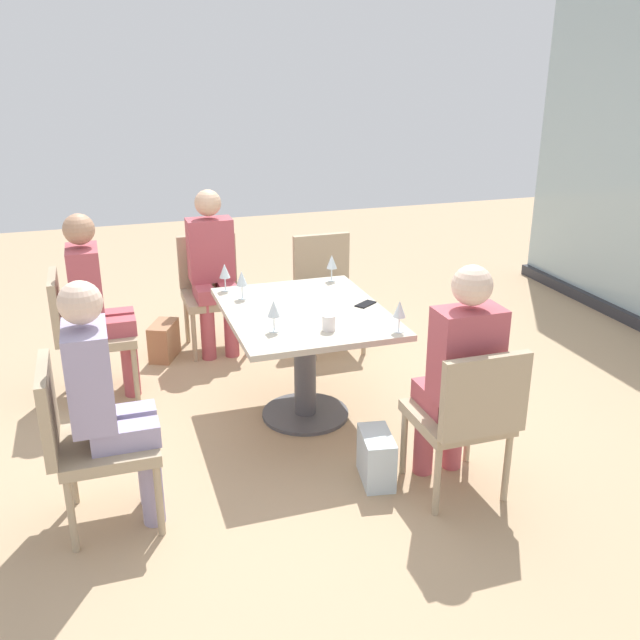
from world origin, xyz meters
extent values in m
plane|color=tan|center=(0.00, 0.00, 0.00)|extent=(12.00, 12.00, 0.00)
cube|color=#BCB29E|center=(0.00, 0.00, 0.71)|extent=(1.20, 0.95, 0.04)
cylinder|color=#4C4C51|center=(0.00, 0.00, 0.35)|extent=(0.14, 0.14, 0.69)
cylinder|color=#4C4C51|center=(0.00, 0.00, 0.01)|extent=(0.56, 0.56, 0.02)
cube|color=tan|center=(1.01, 0.52, 0.42)|extent=(0.46, 0.46, 0.06)
cube|color=tan|center=(1.26, 0.52, 0.66)|extent=(0.05, 0.46, 0.42)
cylinder|color=tan|center=(0.81, 0.72, 0.20)|extent=(0.04, 0.04, 0.39)
cylinder|color=tan|center=(0.81, 0.32, 0.20)|extent=(0.04, 0.04, 0.39)
cylinder|color=tan|center=(1.21, 0.72, 0.20)|extent=(0.04, 0.04, 0.39)
cylinder|color=tan|center=(1.21, 0.32, 0.20)|extent=(0.04, 0.04, 0.39)
cube|color=tan|center=(-1.28, -0.35, 0.42)|extent=(0.46, 0.46, 0.06)
cube|color=tan|center=(-1.53, -0.35, 0.66)|extent=(0.05, 0.46, 0.42)
cylinder|color=tan|center=(-1.08, -0.55, 0.20)|extent=(0.04, 0.04, 0.39)
cylinder|color=tan|center=(-1.08, -0.15, 0.20)|extent=(0.04, 0.04, 0.39)
cylinder|color=tan|center=(-1.48, -0.55, 0.20)|extent=(0.04, 0.04, 0.39)
cylinder|color=tan|center=(-1.48, -0.15, 0.20)|extent=(0.04, 0.04, 0.39)
cube|color=tan|center=(-0.74, -1.22, 0.42)|extent=(0.46, 0.46, 0.06)
cube|color=tan|center=(-0.74, -1.47, 0.66)|extent=(0.46, 0.05, 0.42)
cylinder|color=tan|center=(-0.54, -1.02, 0.20)|extent=(0.04, 0.04, 0.39)
cylinder|color=tan|center=(-0.94, -1.02, 0.20)|extent=(0.04, 0.04, 0.39)
cylinder|color=tan|center=(-0.54, -1.42, 0.20)|extent=(0.04, 0.04, 0.39)
cylinder|color=tan|center=(-0.94, -1.42, 0.20)|extent=(0.04, 0.04, 0.39)
cube|color=tan|center=(0.74, -1.22, 0.42)|extent=(0.46, 0.46, 0.06)
cube|color=tan|center=(0.74, -1.47, 0.66)|extent=(0.46, 0.05, 0.42)
cylinder|color=tan|center=(0.94, -1.02, 0.20)|extent=(0.04, 0.04, 0.39)
cylinder|color=tan|center=(0.54, -1.02, 0.20)|extent=(0.04, 0.04, 0.39)
cylinder|color=tan|center=(0.94, -1.42, 0.20)|extent=(0.04, 0.04, 0.39)
cylinder|color=tan|center=(0.54, -1.42, 0.20)|extent=(0.04, 0.04, 0.39)
cube|color=tan|center=(-1.01, 0.52, 0.42)|extent=(0.46, 0.46, 0.06)
cube|color=tan|center=(-1.26, 0.52, 0.66)|extent=(0.05, 0.46, 0.42)
cylinder|color=tan|center=(-0.81, 0.32, 0.20)|extent=(0.04, 0.04, 0.39)
cylinder|color=tan|center=(-0.81, 0.72, 0.20)|extent=(0.04, 0.04, 0.39)
cylinder|color=tan|center=(-1.21, 0.32, 0.20)|extent=(0.04, 0.04, 0.39)
cylinder|color=tan|center=(-1.21, 0.72, 0.20)|extent=(0.04, 0.04, 0.39)
cylinder|color=#B24C56|center=(0.84, 0.61, 0.23)|extent=(0.11, 0.11, 0.45)
cube|color=#B24C56|center=(0.93, 0.61, 0.51)|extent=(0.32, 0.13, 0.11)
cylinder|color=#B24C56|center=(0.84, 0.43, 0.23)|extent=(0.11, 0.11, 0.45)
cube|color=#B24C56|center=(0.93, 0.43, 0.51)|extent=(0.32, 0.13, 0.11)
cube|color=#B24C56|center=(1.06, 0.52, 0.80)|extent=(0.20, 0.34, 0.48)
sphere|color=beige|center=(1.06, 0.52, 1.16)|extent=(0.20, 0.20, 0.20)
cylinder|color=#B24C56|center=(-1.11, -0.44, 0.23)|extent=(0.11, 0.11, 0.45)
cube|color=#B24C56|center=(-1.20, -0.44, 0.51)|extent=(0.32, 0.13, 0.11)
cylinder|color=#B24C56|center=(-1.11, -0.26, 0.23)|extent=(0.11, 0.11, 0.45)
cube|color=#B24C56|center=(-1.20, -0.26, 0.51)|extent=(0.32, 0.13, 0.11)
cube|color=#B24C56|center=(-1.33, -0.35, 0.80)|extent=(0.20, 0.34, 0.48)
sphere|color=#D8AD8C|center=(-1.33, -0.35, 1.16)|extent=(0.20, 0.20, 0.20)
cylinder|color=#B24C56|center=(-0.65, -1.04, 0.23)|extent=(0.11, 0.11, 0.45)
cube|color=#B24C56|center=(-0.65, -1.14, 0.51)|extent=(0.13, 0.32, 0.11)
cylinder|color=#B24C56|center=(-0.83, -1.04, 0.23)|extent=(0.11, 0.11, 0.45)
cube|color=#B24C56|center=(-0.83, -1.14, 0.51)|extent=(0.13, 0.32, 0.11)
cube|color=#B24C56|center=(-0.74, -1.27, 0.80)|extent=(0.34, 0.20, 0.48)
sphere|color=tan|center=(-0.74, -1.27, 1.16)|extent=(0.20, 0.20, 0.20)
cylinder|color=#9E93B7|center=(0.83, -1.04, 0.23)|extent=(0.11, 0.11, 0.45)
cube|color=#9E93B7|center=(0.83, -1.14, 0.51)|extent=(0.13, 0.32, 0.11)
cylinder|color=#9E93B7|center=(0.65, -1.04, 0.23)|extent=(0.11, 0.11, 0.45)
cube|color=#9E93B7|center=(0.65, -1.14, 0.51)|extent=(0.13, 0.32, 0.11)
cube|color=#9E93B7|center=(0.74, -1.27, 0.80)|extent=(0.34, 0.20, 0.48)
sphere|color=beige|center=(0.74, -1.27, 1.16)|extent=(0.20, 0.20, 0.20)
cylinder|color=silver|center=(-0.51, 0.35, 0.73)|extent=(0.06, 0.06, 0.00)
cylinder|color=silver|center=(-0.51, 0.35, 0.78)|extent=(0.01, 0.01, 0.08)
cone|color=silver|center=(-0.51, 0.35, 0.87)|extent=(0.07, 0.07, 0.09)
cylinder|color=silver|center=(0.29, -0.27, 0.73)|extent=(0.06, 0.06, 0.00)
cylinder|color=silver|center=(0.29, -0.27, 0.78)|extent=(0.01, 0.01, 0.08)
cone|color=silver|center=(0.29, -0.27, 0.87)|extent=(0.07, 0.07, 0.09)
cylinder|color=silver|center=(0.52, 0.40, 0.73)|extent=(0.06, 0.06, 0.00)
cylinder|color=silver|center=(0.52, 0.40, 0.78)|extent=(0.01, 0.01, 0.08)
cone|color=silver|center=(0.52, 0.40, 0.87)|extent=(0.07, 0.07, 0.09)
cylinder|color=silver|center=(-0.32, -0.32, 0.73)|extent=(0.06, 0.06, 0.00)
cylinder|color=silver|center=(-0.32, -0.32, 0.78)|extent=(0.01, 0.01, 0.08)
cone|color=silver|center=(-0.32, -0.32, 0.87)|extent=(0.07, 0.07, 0.09)
cylinder|color=silver|center=(-0.52, -0.39, 0.73)|extent=(0.06, 0.06, 0.00)
cylinder|color=silver|center=(-0.52, -0.39, 0.78)|extent=(0.01, 0.01, 0.08)
cone|color=silver|center=(-0.52, -0.39, 0.87)|extent=(0.07, 0.07, 0.09)
cylinder|color=white|center=(0.37, 0.03, 0.78)|extent=(0.08, 0.08, 0.09)
cube|color=black|center=(0.03, 0.39, 0.73)|extent=(0.14, 0.16, 0.01)
cube|color=silver|center=(0.83, 0.15, 0.14)|extent=(0.32, 0.21, 0.28)
cube|color=#A3704C|center=(-1.23, -0.76, 0.14)|extent=(0.34, 0.27, 0.28)
camera|label=1|loc=(3.89, -1.17, 2.20)|focal=39.47mm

